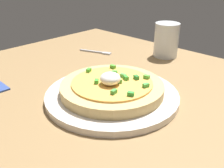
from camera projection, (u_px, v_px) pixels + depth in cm
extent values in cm
cube|color=olive|center=(125.00, 101.00, 58.31)|extent=(102.84, 78.04, 2.73)
cylinder|color=silver|center=(112.00, 95.00, 56.40)|extent=(28.79, 28.79, 1.42)
cylinder|color=tan|center=(112.00, 88.00, 55.63)|extent=(22.22, 22.22, 2.14)
cylinder|color=#F6AD4B|center=(112.00, 83.00, 55.08)|extent=(17.33, 17.33, 0.41)
ellipsoid|color=white|center=(110.00, 78.00, 53.37)|extent=(4.32, 4.32, 2.56)
cube|color=green|center=(124.00, 78.00, 55.87)|extent=(1.48, 1.20, 0.80)
cube|color=green|center=(145.00, 86.00, 52.21)|extent=(1.07, 1.43, 0.80)
cube|color=#297E30|center=(136.00, 77.00, 56.08)|extent=(1.48, 1.20, 0.80)
cube|color=green|center=(89.00, 70.00, 59.75)|extent=(1.22, 1.48, 0.80)
cube|color=green|center=(131.00, 94.00, 49.08)|extent=(1.50, 1.29, 0.80)
cube|color=#51AB45|center=(119.00, 80.00, 54.58)|extent=(1.50, 1.29, 0.80)
cube|color=green|center=(147.00, 77.00, 56.34)|extent=(1.42, 1.05, 0.80)
cube|color=green|center=(97.00, 81.00, 54.21)|extent=(1.43, 1.50, 0.80)
cube|color=#318C32|center=(110.00, 75.00, 57.22)|extent=(1.47, 1.16, 0.80)
cube|color=#56AE50|center=(123.00, 75.00, 56.97)|extent=(1.43, 1.07, 0.80)
cube|color=green|center=(113.00, 67.00, 61.71)|extent=(1.34, 0.89, 0.80)
cube|color=#55B440|center=(115.00, 72.00, 58.57)|extent=(1.51, 1.39, 0.80)
cube|color=green|center=(114.00, 92.00, 49.89)|extent=(0.96, 1.37, 0.80)
cube|color=green|center=(107.00, 75.00, 57.25)|extent=(1.50, 1.42, 0.80)
cylinder|color=silver|center=(166.00, 40.00, 79.74)|extent=(7.47, 7.47, 10.37)
cylinder|color=beige|center=(166.00, 43.00, 80.16)|extent=(6.57, 6.57, 7.58)
cube|color=#B7B7BC|center=(91.00, 51.00, 85.37)|extent=(7.93, 3.55, 0.50)
cube|color=#B7B7BC|center=(107.00, 53.00, 83.45)|extent=(3.12, 2.32, 0.50)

